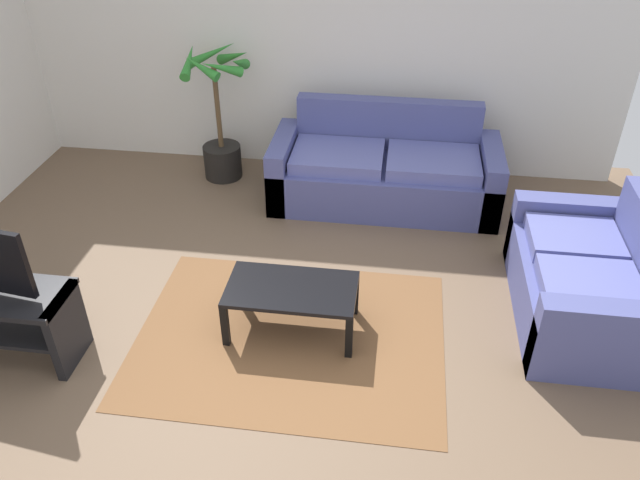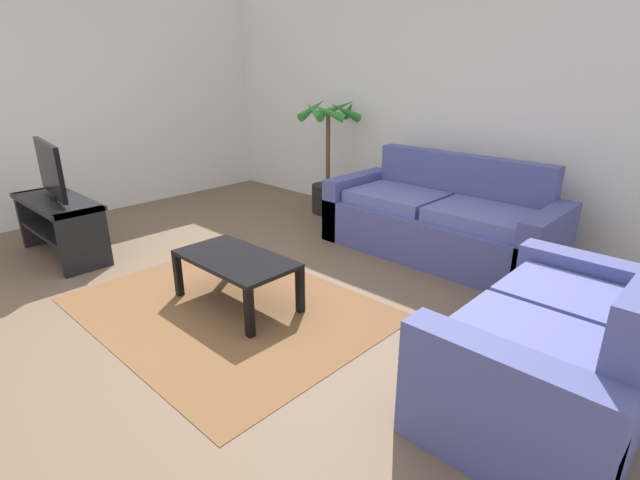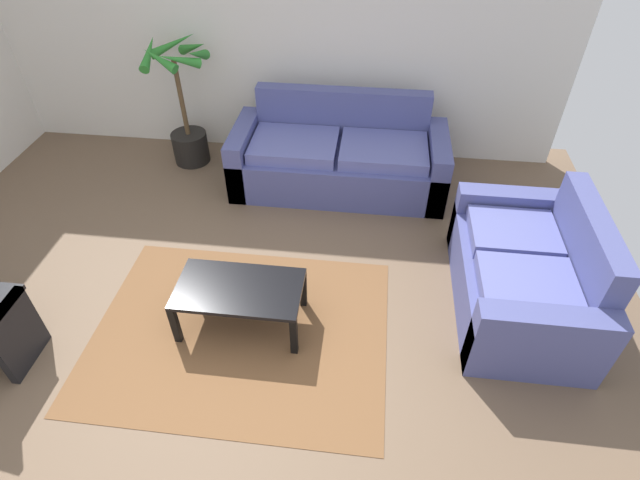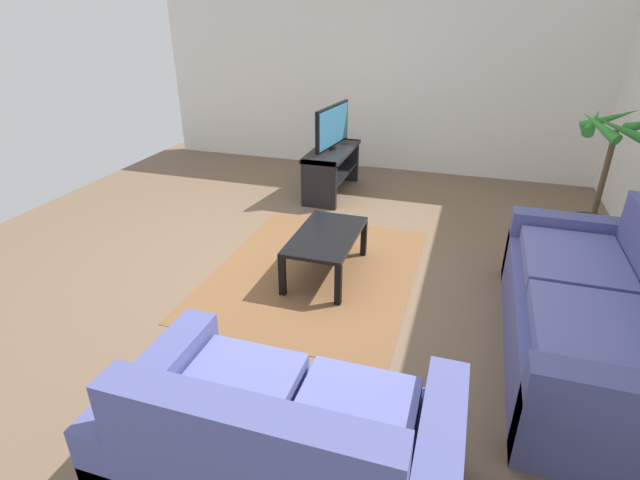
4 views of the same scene
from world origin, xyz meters
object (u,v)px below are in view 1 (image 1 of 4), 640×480
(potted_palm, at_px, (221,128))
(coffee_table, at_px, (292,293))
(couch_main, at_px, (384,172))
(couch_loveseat, at_px, (587,283))

(potted_palm, bearing_deg, coffee_table, -63.50)
(couch_main, distance_m, potted_palm, 1.70)
(couch_main, bearing_deg, potted_palm, 170.65)
(coffee_table, bearing_deg, couch_loveseat, 12.00)
(couch_main, relative_size, potted_palm, 1.58)
(couch_loveseat, distance_m, coffee_table, 2.16)
(couch_main, distance_m, coffee_table, 2.02)
(coffee_table, height_order, potted_palm, potted_palm)
(couch_loveseat, relative_size, potted_palm, 1.11)
(potted_palm, bearing_deg, couch_main, -9.35)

